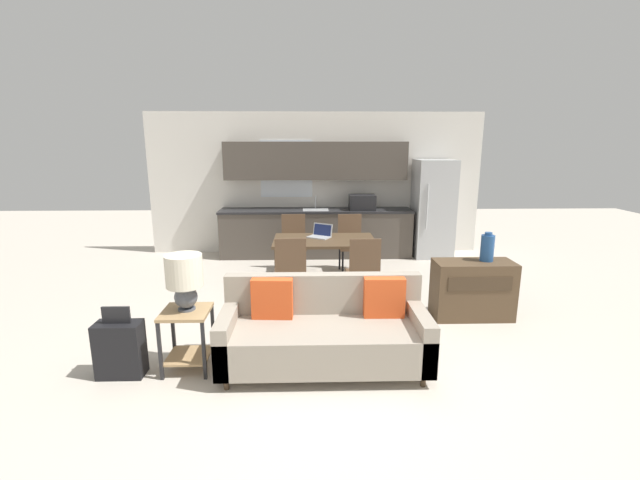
{
  "coord_description": "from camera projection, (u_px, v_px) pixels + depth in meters",
  "views": [
    {
      "loc": [
        -0.14,
        -3.7,
        2.15
      ],
      "look_at": [
        -0.0,
        1.5,
        0.95
      ],
      "focal_mm": 24.0,
      "sensor_mm": 36.0,
      "label": 1
    }
  ],
  "objects": [
    {
      "name": "laptop",
      "position": [
        321.0,
        234.0,
        6.48
      ],
      "size": [
        0.4,
        0.38,
        0.2
      ],
      "rotation": [
        0.0,
        0.0,
        -0.53
      ],
      "color": "#B7BABC",
      "rests_on": "dining_table"
    },
    {
      "name": "vase",
      "position": [
        487.0,
        248.0,
        5.22
      ],
      "size": [
        0.16,
        0.16,
        0.36
      ],
      "color": "#234C84",
      "rests_on": "credenza"
    },
    {
      "name": "credenza",
      "position": [
        472.0,
        290.0,
        5.3
      ],
      "size": [
        0.96,
        0.43,
        0.72
      ],
      "color": "brown",
      "rests_on": "ground_plane"
    },
    {
      "name": "dining_chair_far_left",
      "position": [
        294.0,
        241.0,
        7.19
      ],
      "size": [
        0.44,
        0.44,
        0.96
      ],
      "rotation": [
        0.0,
        0.0,
        0.05
      ],
      "color": "brown",
      "rests_on": "ground_plane"
    },
    {
      "name": "table_lamp",
      "position": [
        184.0,
        277.0,
        3.97
      ],
      "size": [
        0.34,
        0.34,
        0.54
      ],
      "color": "#4C515B",
      "rests_on": "side_table"
    },
    {
      "name": "dining_chair_near_right",
      "position": [
        363.0,
        270.0,
        5.59
      ],
      "size": [
        0.43,
        0.43,
        0.96
      ],
      "rotation": [
        0.0,
        0.0,
        3.16
      ],
      "color": "brown",
      "rests_on": "ground_plane"
    },
    {
      "name": "side_table",
      "position": [
        187.0,
        330.0,
        4.07
      ],
      "size": [
        0.44,
        0.44,
        0.6
      ],
      "color": "tan",
      "rests_on": "ground_plane"
    },
    {
      "name": "ground_plane",
      "position": [
        324.0,
        372.0,
        4.09
      ],
      "size": [
        20.0,
        20.0,
        0.0
      ],
      "primitive_type": "plane",
      "color": "beige"
    },
    {
      "name": "refrigerator",
      "position": [
        433.0,
        209.0,
        8.07
      ],
      "size": [
        0.71,
        0.73,
        1.83
      ],
      "color": "#B7BABC",
      "rests_on": "ground_plane"
    },
    {
      "name": "dining_table",
      "position": [
        324.0,
        243.0,
        6.35
      ],
      "size": [
        1.5,
        0.91,
        0.74
      ],
      "color": "brown",
      "rests_on": "ground_plane"
    },
    {
      "name": "dining_chair_far_right",
      "position": [
        351.0,
        241.0,
        7.2
      ],
      "size": [
        0.45,
        0.45,
        0.96
      ],
      "rotation": [
        0.0,
        0.0,
        0.08
      ],
      "color": "brown",
      "rests_on": "ground_plane"
    },
    {
      "name": "suitcase",
      "position": [
        120.0,
        349.0,
        3.97
      ],
      "size": [
        0.42,
        0.22,
        0.69
      ],
      "color": "black",
      "rests_on": "ground_plane"
    },
    {
      "name": "kitchen_counter",
      "position": [
        317.0,
        212.0,
        8.12
      ],
      "size": [
        3.62,
        0.65,
        2.15
      ],
      "color": "#4C443D",
      "rests_on": "ground_plane"
    },
    {
      "name": "couch",
      "position": [
        324.0,
        332.0,
        4.15
      ],
      "size": [
        1.96,
        0.8,
        0.86
      ],
      "color": "#3D2D1E",
      "rests_on": "ground_plane"
    },
    {
      "name": "wall_back",
      "position": [
        315.0,
        184.0,
        8.3
      ],
      "size": [
        6.4,
        0.07,
        2.7
      ],
      "color": "silver",
      "rests_on": "ground_plane"
    },
    {
      "name": "dining_chair_near_left",
      "position": [
        290.0,
        269.0,
        5.61
      ],
      "size": [
        0.45,
        0.45,
        0.96
      ],
      "rotation": [
        0.0,
        0.0,
        3.21
      ],
      "color": "brown",
      "rests_on": "ground_plane"
    }
  ]
}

